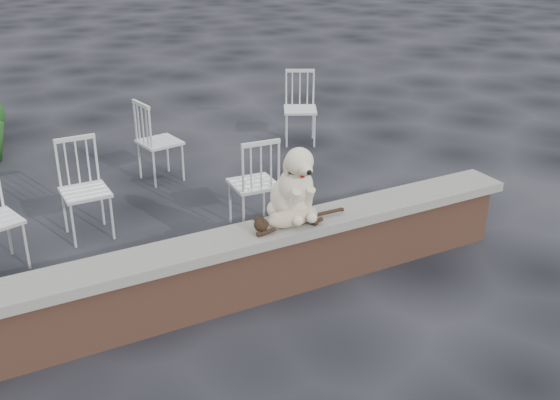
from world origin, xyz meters
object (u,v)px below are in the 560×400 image
dog (292,180)px  chair_c (254,182)px  cat (292,216)px  chair_d (300,108)px  chair_b (85,190)px  chair_e (160,141)px

dog → chair_c: size_ratio=0.69×
cat → chair_d: chair_d is taller
dog → chair_b: 2.12m
cat → chair_b: size_ratio=1.03×
chair_d → chair_c: 2.58m
cat → chair_b: bearing=128.3°
cat → chair_c: bearing=81.8°
cat → chair_e: size_ratio=1.03×
chair_c → chair_b: bearing=-17.0°
chair_d → chair_b: 3.44m
cat → chair_e: bearing=96.5°
cat → chair_e: 2.82m
dog → chair_c: bearing=84.3°
chair_c → chair_b: (-1.47, 0.57, 0.00)m
chair_b → chair_e: size_ratio=1.00×
chair_e → chair_c: bearing=-175.2°
dog → chair_d: (1.84, 3.03, -0.43)m
chair_b → chair_e: 1.50m
chair_c → chair_e: size_ratio=1.00×
chair_c → dog: bearing=84.4°
dog → chair_b: dog is taller
dog → cat: 0.29m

